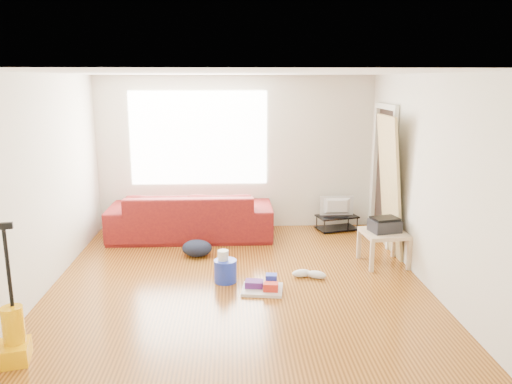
{
  "coord_description": "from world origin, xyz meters",
  "views": [
    {
      "loc": [
        -0.06,
        -5.6,
        2.43
      ],
      "look_at": [
        0.24,
        0.6,
        1.02
      ],
      "focal_mm": 35.0,
      "sensor_mm": 36.0,
      "label": 1
    }
  ],
  "objects_px": {
    "tv_stand": "(337,222)",
    "cleaning_tray": "(263,287)",
    "bucket": "(226,281)",
    "side_table": "(384,237)",
    "sofa": "(192,237)",
    "backpack": "(197,256)",
    "vacuum": "(13,336)"
  },
  "relations": [
    {
      "from": "side_table",
      "to": "bucket",
      "type": "distance_m",
      "value": 2.2
    },
    {
      "from": "bucket",
      "to": "cleaning_tray",
      "type": "bearing_deg",
      "value": -33.45
    },
    {
      "from": "sofa",
      "to": "backpack",
      "type": "xyz_separation_m",
      "value": [
        0.14,
        -0.87,
        0.0
      ]
    },
    {
      "from": "tv_stand",
      "to": "vacuum",
      "type": "distance_m",
      "value": 5.23
    },
    {
      "from": "sofa",
      "to": "bucket",
      "type": "height_order",
      "value": "sofa"
    },
    {
      "from": "tv_stand",
      "to": "vacuum",
      "type": "bearing_deg",
      "value": -148.54
    },
    {
      "from": "tv_stand",
      "to": "vacuum",
      "type": "xyz_separation_m",
      "value": [
        -3.65,
        -3.74,
        0.1
      ]
    },
    {
      "from": "bucket",
      "to": "cleaning_tray",
      "type": "xyz_separation_m",
      "value": [
        0.45,
        -0.3,
        0.05
      ]
    },
    {
      "from": "tv_stand",
      "to": "side_table",
      "type": "bearing_deg",
      "value": -93.42
    },
    {
      "from": "vacuum",
      "to": "bucket",
      "type": "bearing_deg",
      "value": 29.21
    },
    {
      "from": "cleaning_tray",
      "to": "vacuum",
      "type": "distance_m",
      "value": 2.67
    },
    {
      "from": "sofa",
      "to": "vacuum",
      "type": "height_order",
      "value": "vacuum"
    },
    {
      "from": "tv_stand",
      "to": "cleaning_tray",
      "type": "xyz_separation_m",
      "value": [
        -1.36,
        -2.37,
        -0.08
      ]
    },
    {
      "from": "sofa",
      "to": "vacuum",
      "type": "relative_size",
      "value": 2.01
    },
    {
      "from": "tv_stand",
      "to": "bucket",
      "type": "bearing_deg",
      "value": -145.4
    },
    {
      "from": "cleaning_tray",
      "to": "sofa",
      "type": "bearing_deg",
      "value": 115.46
    },
    {
      "from": "bucket",
      "to": "cleaning_tray",
      "type": "distance_m",
      "value": 0.54
    },
    {
      "from": "tv_stand",
      "to": "backpack",
      "type": "distance_m",
      "value": 2.5
    },
    {
      "from": "cleaning_tray",
      "to": "vacuum",
      "type": "relative_size",
      "value": 0.41
    },
    {
      "from": "tv_stand",
      "to": "side_table",
      "type": "height_order",
      "value": "side_table"
    },
    {
      "from": "tv_stand",
      "to": "vacuum",
      "type": "relative_size",
      "value": 0.57
    },
    {
      "from": "bucket",
      "to": "backpack",
      "type": "height_order",
      "value": "bucket"
    },
    {
      "from": "bucket",
      "to": "tv_stand",
      "type": "bearing_deg",
      "value": 48.85
    },
    {
      "from": "sofa",
      "to": "backpack",
      "type": "bearing_deg",
      "value": 99.25
    },
    {
      "from": "sofa",
      "to": "vacuum",
      "type": "xyz_separation_m",
      "value": [
        -1.29,
        -3.47,
        0.23
      ]
    },
    {
      "from": "side_table",
      "to": "backpack",
      "type": "height_order",
      "value": "side_table"
    },
    {
      "from": "bucket",
      "to": "side_table",
      "type": "bearing_deg",
      "value": 13.44
    },
    {
      "from": "tv_stand",
      "to": "backpack",
      "type": "relative_size",
      "value": 1.71
    },
    {
      "from": "sofa",
      "to": "side_table",
      "type": "distance_m",
      "value": 2.99
    },
    {
      "from": "bucket",
      "to": "backpack",
      "type": "relative_size",
      "value": 0.66
    },
    {
      "from": "cleaning_tray",
      "to": "vacuum",
      "type": "height_order",
      "value": "vacuum"
    },
    {
      "from": "tv_stand",
      "to": "bucket",
      "type": "height_order",
      "value": "tv_stand"
    }
  ]
}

